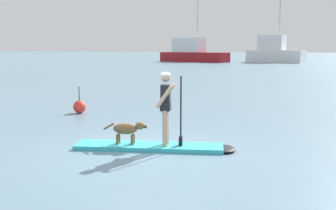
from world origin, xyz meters
The scene contains 7 objects.
ground_plane centered at (0.00, 0.00, 0.00)m, with size 400.00×400.00×0.00m, color slate.
paddleboard centered at (0.22, 0.08, 0.05)m, with size 3.73×1.92×0.10m.
person_paddler centered at (0.38, 0.14, 1.08)m, with size 0.67×0.58×1.68m.
dog centered at (-0.48, -0.17, 0.45)m, with size 1.00×0.43×0.53m.
moored_boat_starboard centered at (-21.80, 54.46, 1.47)m, with size 12.73×5.67×10.20m.
moored_boat_port centered at (-8.79, 57.27, 1.61)m, with size 9.02×4.41×11.14m.
marker_buoy centered at (-4.72, 3.41, 0.23)m, with size 0.46×0.46×0.96m.
Camera 1 is at (4.42, -8.00, 2.33)m, focal length 43.07 mm.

